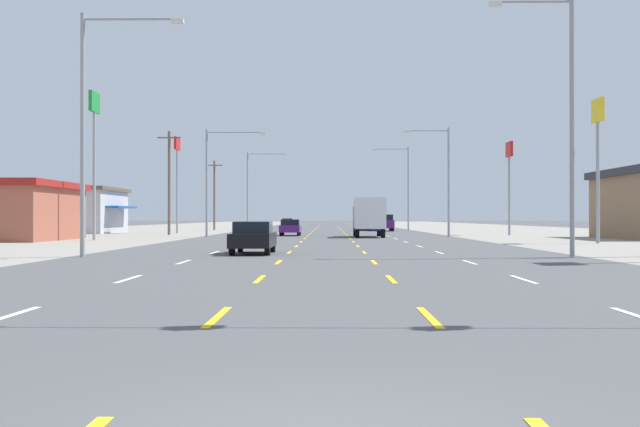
{
  "coord_description": "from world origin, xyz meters",
  "views": [
    {
      "loc": [
        0.09,
        -5.33,
        1.65
      ],
      "look_at": [
        -0.89,
        80.19,
        2.09
      ],
      "focal_mm": 41.9,
      "sensor_mm": 36.0,
      "label": 1
    }
  ],
  "objects": [
    {
      "name": "pole_sign_left_row_2",
      "position": [
        -15.57,
        71.58,
        7.38
      ],
      "size": [
        0.24,
        2.17,
        9.92
      ],
      "color": "gray",
      "rests_on": "ground"
    },
    {
      "name": "ground_plane",
      "position": [
        0.0,
        66.0,
        0.0
      ],
      "size": [
        572.0,
        572.0,
        0.0
      ],
      "primitive_type": "plane",
      "color": "#4C4C4F"
    },
    {
      "name": "lot_apron_left",
      "position": [
        -24.75,
        66.0,
        0.0
      ],
      "size": [
        28.0,
        440.0,
        0.01
      ],
      "primitive_type": "cube",
      "color": "gray",
      "rests_on": "ground"
    },
    {
      "name": "storefront_left_row_2",
      "position": [
        -26.47,
        72.74,
        2.4
      ],
      "size": [
        9.97,
        10.69,
        4.76
      ],
      "color": "#B2B2B7",
      "rests_on": "ground"
    },
    {
      "name": "sedan_far_left_far",
      "position": [
        -6.85,
        121.04,
        0.76
      ],
      "size": [
        1.8,
        4.5,
        1.46
      ],
      "color": "silver",
      "rests_on": "ground"
    },
    {
      "name": "streetlight_left_row_2",
      "position": [
        -9.58,
        88.74,
        5.86
      ],
      "size": [
        5.13,
        0.26,
        9.93
      ],
      "color": "gray",
      "rests_on": "ground"
    },
    {
      "name": "suv_far_right_midfar",
      "position": [
        6.8,
        84.05,
        1.03
      ],
      "size": [
        1.98,
        4.9,
        1.98
      ],
      "color": "#4C196B",
      "rests_on": "ground"
    },
    {
      "name": "pole_sign_left_row_1",
      "position": [
        -16.72,
        47.91,
        7.79
      ],
      "size": [
        0.24,
        1.91,
        10.65
      ],
      "color": "gray",
      "rests_on": "ground"
    },
    {
      "name": "sedan_inner_left_mid",
      "position": [
        -3.34,
        61.63,
        0.76
      ],
      "size": [
        1.8,
        4.5,
        1.46
      ],
      "color": "#4C196B",
      "rests_on": "ground"
    },
    {
      "name": "utility_pole_left_row_2",
      "position": [
        -14.77,
        91.39,
        4.7
      ],
      "size": [
        2.2,
        0.26,
        9.02
      ],
      "color": "brown",
      "rests_on": "ground"
    },
    {
      "name": "streetlight_right_row_1",
      "position": [
        9.76,
        57.14,
        5.31
      ],
      "size": [
        3.86,
        0.26,
        9.16
      ],
      "color": "gray",
      "rests_on": "ground"
    },
    {
      "name": "utility_pole_left_row_1",
      "position": [
        -14.91,
        64.61,
        5.07
      ],
      "size": [
        2.2,
        0.26,
        9.75
      ],
      "color": "brown",
      "rests_on": "ground"
    },
    {
      "name": "box_truck_inner_right_near",
      "position": [
        3.43,
        56.63,
        1.84
      ],
      "size": [
        2.4,
        7.2,
        3.23
      ],
      "color": "navy",
      "rests_on": "ground"
    },
    {
      "name": "sedan_inner_left_nearest",
      "position": [
        -3.32,
        28.41,
        0.76
      ],
      "size": [
        1.8,
        4.5,
        1.46
      ],
      "color": "black",
      "rests_on": "ground"
    },
    {
      "name": "streetlight_right_row_0",
      "position": [
        9.85,
        25.55,
        6.13
      ],
      "size": [
        3.52,
        0.26,
        10.84
      ],
      "color": "gray",
      "rests_on": "ground"
    },
    {
      "name": "storefront_left_row_1",
      "position": [
        -23.34,
        48.09,
        2.14
      ],
      "size": [
        9.1,
        11.14,
        4.22
      ],
      "color": "#A35642",
      "rests_on": "ground"
    },
    {
      "name": "lot_apron_right",
      "position": [
        24.75,
        66.0,
        0.0
      ],
      "size": [
        28.0,
        440.0,
        0.01
      ],
      "primitive_type": "cube",
      "color": "gray",
      "rests_on": "ground"
    },
    {
      "name": "streetlight_left_row_0",
      "position": [
        -9.72,
        25.55,
        5.88
      ],
      "size": [
        4.31,
        0.26,
        10.16
      ],
      "color": "gray",
      "rests_on": "ground"
    },
    {
      "name": "lane_markings",
      "position": [
        0.0,
        104.5,
        0.01
      ],
      "size": [
        10.64,
        227.6,
        0.01
      ],
      "color": "white",
      "rests_on": "ground"
    },
    {
      "name": "pole_sign_right_row_1",
      "position": [
        17.16,
        42.1,
        6.69
      ],
      "size": [
        0.24,
        1.7,
        9.18
      ],
      "color": "gray",
      "rests_on": "ground"
    },
    {
      "name": "streetlight_right_row_2",
      "position": [
        9.69,
        88.74,
        6.1
      ],
      "size": [
        4.62,
        0.26,
        10.52
      ],
      "color": "gray",
      "rests_on": "ground"
    },
    {
      "name": "pole_sign_right_row_2",
      "position": [
        16.86,
        63.98,
        6.44
      ],
      "size": [
        0.24,
        1.95,
        8.65
      ],
      "color": "gray",
      "rests_on": "ground"
    },
    {
      "name": "streetlight_left_row_1",
      "position": [
        -9.54,
        57.14,
        5.39
      ],
      "size": [
        5.09,
        0.26,
        9.06
      ],
      "color": "gray",
      "rests_on": "ground"
    }
  ]
}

